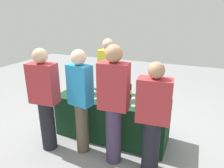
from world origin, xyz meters
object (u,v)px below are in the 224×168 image
wine_bottle_3 (121,91)px  wine_bottle_1 (100,87)px  wine_bottle_2 (107,88)px  wine_bottle_4 (129,91)px  wine_bottle_0 (91,87)px  server_pouring (108,76)px  guest_3 (153,117)px  guest_2 (114,103)px  ice_bucket (78,87)px  wine_bottle_6 (152,95)px  wine_glass_1 (94,93)px  wine_glass_0 (86,91)px  wine_glass_2 (111,95)px  guest_1 (81,99)px  wine_glass_3 (123,97)px  guest_0 (45,98)px  wine_glass_4 (134,99)px  wine_bottle_5 (139,93)px  wine_glass_5 (146,99)px

wine_bottle_3 → wine_bottle_1: bearing=174.8°
wine_bottle_2 → wine_bottle_4: 0.40m
wine_bottle_0 → server_pouring: server_pouring is taller
wine_bottle_1 → guest_3: bearing=-32.3°
guest_2 → ice_bucket: bearing=141.6°
wine_bottle_1 → wine_bottle_6: 0.93m
wine_bottle_3 → wine_glass_1: bearing=-149.6°
wine_glass_0 → server_pouring: server_pouring is taller
wine_glass_1 → wine_glass_2: size_ratio=1.10×
wine_bottle_3 → guest_1: size_ratio=0.21×
wine_bottle_4 → wine_glass_3: wine_bottle_4 is taller
server_pouring → guest_0: bearing=79.7°
wine_glass_4 → ice_bucket: size_ratio=0.74×
wine_bottle_5 → wine_glass_3: size_ratio=2.05×
wine_bottle_0 → guest_3: size_ratio=0.19×
wine_bottle_1 → wine_glass_5: (0.88, -0.19, -0.01)m
wine_bottle_0 → guest_1: guest_1 is taller
wine_bottle_2 → wine_glass_5: (0.73, -0.16, -0.02)m
wine_bottle_6 → guest_3: 0.73m
wine_glass_5 → guest_0: guest_0 is taller
wine_bottle_1 → wine_glass_1: wine_bottle_1 is taller
wine_glass_4 → ice_bucket: (-1.10, 0.21, -0.02)m
wine_bottle_2 → guest_0: 1.03m
wine_bottle_6 → wine_glass_4: wine_bottle_6 is taller
wine_bottle_1 → guest_1: bearing=-87.9°
wine_bottle_2 → wine_bottle_5: (0.56, 0.04, -0.01)m
wine_bottle_3 → wine_glass_0: 0.60m
server_pouring → guest_1: bearing=102.4°
wine_bottle_5 → guest_2: 0.75m
wine_glass_3 → guest_2: (0.02, -0.45, 0.10)m
wine_bottle_5 → wine_glass_3: wine_bottle_5 is taller
wine_bottle_0 → wine_glass_5: 1.06m
wine_bottle_2 → wine_bottle_3: size_ratio=0.99×
wine_bottle_3 → wine_bottle_6: wine_bottle_3 is taller
wine_glass_0 → ice_bucket: size_ratio=0.73×
wine_bottle_0 → wine_glass_3: wine_bottle_0 is taller
wine_glass_2 → wine_glass_4: (0.40, -0.05, 0.01)m
wine_bottle_5 → wine_glass_3: (-0.18, -0.27, -0.00)m
wine_bottle_5 → wine_glass_0: bearing=-163.8°
wine_glass_5 → server_pouring: 1.18m
guest_0 → wine_glass_1: bearing=40.9°
wine_bottle_6 → wine_glass_1: size_ratio=2.01×
wine_bottle_1 → wine_glass_0: (-0.15, -0.24, -0.00)m
ice_bucket → guest_2: 1.16m
wine_glass_3 → wine_glass_5: bearing=11.4°
wine_glass_4 → guest_2: bearing=-109.2°
wine_bottle_5 → wine_glass_5: wine_bottle_5 is taller
ice_bucket → server_pouring: size_ratio=0.12×
wine_bottle_2 → guest_2: (0.41, -0.68, 0.09)m
wine_bottle_4 → wine_glass_5: (0.34, -0.19, -0.02)m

